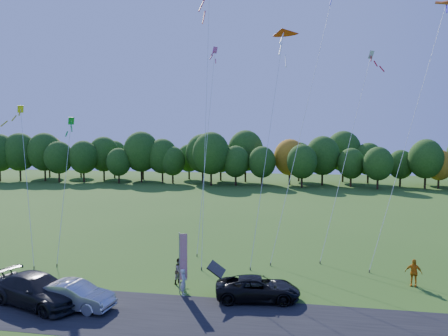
% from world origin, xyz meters
% --- Properties ---
extents(ground, '(160.00, 160.00, 0.00)m').
position_xyz_m(ground, '(0.00, 0.00, 0.00)').
color(ground, '#2C5516').
extents(asphalt_strip, '(90.00, 6.00, 0.01)m').
position_xyz_m(asphalt_strip, '(0.00, -4.00, 0.01)').
color(asphalt_strip, black).
rests_on(asphalt_strip, ground).
extents(tree_line, '(116.00, 12.00, 10.00)m').
position_xyz_m(tree_line, '(0.00, 55.00, 0.00)').
color(tree_line, '#1E4711').
rests_on(tree_line, ground).
extents(black_suv, '(5.08, 2.86, 1.34)m').
position_xyz_m(black_suv, '(3.21, -0.85, 0.67)').
color(black_suv, black).
rests_on(black_suv, ground).
extents(silver_sedan, '(4.58, 2.00, 1.46)m').
position_xyz_m(silver_sedan, '(-6.47, -3.88, 0.73)').
color(silver_sedan, '#AEADB2').
rests_on(silver_sedan, ground).
extents(dark_truck_a, '(6.30, 4.14, 1.70)m').
position_xyz_m(dark_truck_a, '(-8.74, -3.79, 0.85)').
color(dark_truck_a, black).
rests_on(dark_truck_a, ground).
extents(person_tailgate_a, '(0.43, 0.60, 1.57)m').
position_xyz_m(person_tailgate_a, '(-1.16, -0.91, 0.78)').
color(person_tailgate_a, silver).
rests_on(person_tailgate_a, ground).
extents(person_tailgate_b, '(0.89, 0.98, 1.63)m').
position_xyz_m(person_tailgate_b, '(-1.93, 0.97, 0.81)').
color(person_tailgate_b, gray).
rests_on(person_tailgate_b, ground).
extents(person_east, '(1.08, 0.69, 1.71)m').
position_xyz_m(person_east, '(12.53, 3.15, 0.86)').
color(person_east, orange).
rests_on(person_east, ground).
extents(feather_flag, '(0.46, 0.24, 3.68)m').
position_xyz_m(feather_flag, '(-1.29, -0.65, 2.24)').
color(feather_flag, '#999999').
rests_on(feather_flag, ground).
extents(kite_delta_blue, '(3.59, 10.12, 23.99)m').
position_xyz_m(kite_delta_blue, '(-1.92, 8.69, 12.40)').
color(kite_delta_blue, '#4C3F33').
rests_on(kite_delta_blue, ground).
extents(kite_parafoil_orange, '(6.99, 12.91, 24.54)m').
position_xyz_m(kite_parafoil_orange, '(5.97, 11.94, 12.06)').
color(kite_parafoil_orange, '#4C3F33').
rests_on(kite_parafoil_orange, ground).
extents(kite_delta_red, '(2.93, 11.10, 19.86)m').
position_xyz_m(kite_delta_red, '(3.02, 9.79, 9.78)').
color(kite_delta_red, '#4C3F33').
rests_on(kite_delta_red, ground).
extents(kite_parafoil_rainbow, '(8.28, 8.49, 20.55)m').
position_xyz_m(kite_parafoil_rainbow, '(13.52, 9.35, 10.09)').
color(kite_parafoil_rainbow, '#4C3F33').
rests_on(kite_parafoil_rainbow, ground).
extents(kite_diamond_yellow, '(5.19, 6.26, 12.12)m').
position_xyz_m(kite_diamond_yellow, '(-15.17, 4.86, 5.87)').
color(kite_diamond_yellow, '#4C3F33').
rests_on(kite_diamond_yellow, ground).
extents(kite_diamond_green, '(1.63, 4.96, 11.10)m').
position_xyz_m(kite_diamond_green, '(-12.15, 5.08, 5.44)').
color(kite_diamond_green, '#4C3F33').
rests_on(kite_diamond_green, ground).
extents(kite_diamond_white, '(4.87, 8.10, 16.89)m').
position_xyz_m(kite_diamond_white, '(9.12, 10.63, 8.21)').
color(kite_diamond_white, '#4C3F33').
rests_on(kite_diamond_white, ground).
extents(kite_diamond_pink, '(0.98, 8.59, 17.81)m').
position_xyz_m(kite_diamond_pink, '(-2.44, 11.38, 9.19)').
color(kite_diamond_pink, '#4C3F33').
rests_on(kite_diamond_pink, ground).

